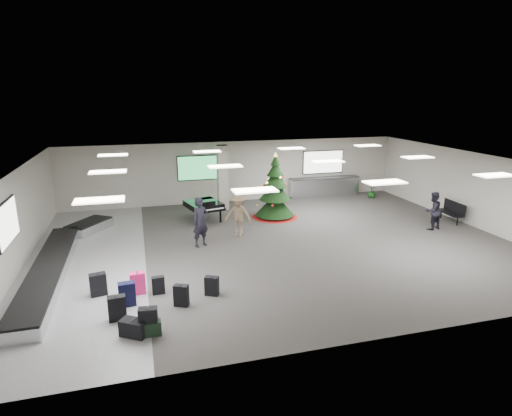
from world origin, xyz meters
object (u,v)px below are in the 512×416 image
object	(u,v)px
bench	(452,210)
potted_plant_left	(281,193)
baggage_carousel	(59,260)
potted_plant_right	(372,191)
service_counter	(324,187)
traveler_a	(201,222)
christmas_tree	(275,195)
traveler_bench	(433,211)
traveler_b	(238,215)
pink_suitcase	(138,283)
grand_piano	(204,205)

from	to	relation	value
bench	potted_plant_left	size ratio (longest dim) A/B	1.63
baggage_carousel	potted_plant_right	xyz separation A→B (m)	(15.23, 5.67, 0.18)
service_counter	traveler_a	bearing A→B (deg)	-142.14
potted_plant_right	service_counter	bearing A→B (deg)	155.95
christmas_tree	bench	xyz separation A→B (m)	(7.50, -2.84, -0.53)
bench	potted_plant_right	xyz separation A→B (m)	(-1.16, 4.94, -0.13)
traveler_a	potted_plant_left	size ratio (longest dim) A/B	2.09
baggage_carousel	traveler_a	size ratio (longest dim) A/B	5.08
service_counter	traveler_bench	size ratio (longest dim) A/B	2.47
traveler_bench	potted_plant_left	world-z (taller)	traveler_bench
traveler_b	potted_plant_left	world-z (taller)	traveler_b
pink_suitcase	grand_piano	world-z (taller)	grand_piano
baggage_carousel	bench	bearing A→B (deg)	2.52
traveler_bench	potted_plant_right	xyz separation A→B (m)	(0.44, 5.68, -0.43)
traveler_bench	potted_plant_right	world-z (taller)	traveler_bench
grand_piano	potted_plant_left	distance (m)	5.10
baggage_carousel	traveler_b	distance (m)	6.76
baggage_carousel	potted_plant_right	bearing A→B (deg)	20.40
service_counter	christmas_tree	world-z (taller)	christmas_tree
service_counter	christmas_tree	distance (m)	5.09
christmas_tree	potted_plant_right	xyz separation A→B (m)	(6.34, 2.10, -0.66)
pink_suitcase	baggage_carousel	bearing A→B (deg)	126.22
traveler_bench	service_counter	bearing A→B (deg)	-85.65
baggage_carousel	potted_plant_left	xyz separation A→B (m)	(10.09, 6.24, 0.24)
traveler_bench	potted_plant_right	bearing A→B (deg)	-106.22
service_counter	bench	distance (m)	6.98
pink_suitcase	service_counter	bearing A→B (deg)	37.78
christmas_tree	traveler_b	world-z (taller)	christmas_tree
traveler_a	traveler_bench	distance (m)	9.85
potted_plant_right	pink_suitcase	bearing A→B (deg)	-145.93
service_counter	potted_plant_left	distance (m)	2.80
service_counter	traveler_a	xyz separation A→B (m)	(-7.88, -6.13, 0.41)
traveler_b	service_counter	bearing A→B (deg)	73.57
traveler_a	service_counter	bearing A→B (deg)	11.68
grand_piano	traveler_a	world-z (taller)	traveler_a
christmas_tree	traveler_bench	world-z (taller)	christmas_tree
traveler_a	potted_plant_right	bearing A→B (deg)	0.04
traveler_a	traveler_bench	world-z (taller)	traveler_a
service_counter	bench	size ratio (longest dim) A/B	2.72
traveler_a	traveler_b	size ratio (longest dim) A/B	1.07
traveler_a	potted_plant_left	world-z (taller)	traveler_a
grand_piano	traveler_b	distance (m)	2.70
traveler_bench	bench	bearing A→B (deg)	-167.06
bench	baggage_carousel	bearing A→B (deg)	-173.99
traveler_b	potted_plant_right	xyz separation A→B (m)	(8.64, 4.32, -0.50)
service_counter	grand_piano	size ratio (longest dim) A/B	1.95
christmas_tree	potted_plant_left	xyz separation A→B (m)	(1.20, 2.67, -0.59)
pink_suitcase	christmas_tree	distance (m)	9.06
traveler_a	traveler_bench	bearing A→B (deg)	-29.79
bench	pink_suitcase	bearing A→B (deg)	-161.84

